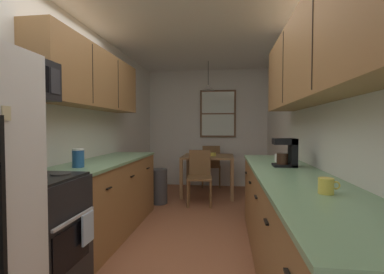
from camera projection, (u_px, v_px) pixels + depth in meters
ground_plane at (191, 229)px, 3.39m from camera, size 12.00×12.00×0.00m
wall_left at (89, 129)px, 3.52m from camera, size 0.10×9.00×2.55m
wall_right at (304, 129)px, 3.17m from camera, size 0.10×9.00×2.55m
wall_back at (207, 128)px, 5.97m from camera, size 4.40×0.10×2.55m
ceiling_slab at (191, 22)px, 3.30m from camera, size 4.40×9.00×0.08m
stove_range at (32, 237)px, 2.00m from camera, size 0.66×0.64×1.10m
microwave_over_range at (15, 78)px, 1.97m from camera, size 0.39×0.57×0.31m
counter_left at (108, 196)px, 3.29m from camera, size 0.64×1.96×0.90m
upper_cabinets_left at (94, 80)px, 3.21m from camera, size 0.33×2.04×0.68m
counter_right at (294, 228)px, 2.24m from camera, size 0.64×3.07×0.90m
upper_cabinets_right at (316, 54)px, 2.13m from camera, size 0.33×2.75×0.75m
dining_table at (208, 161)px, 5.14m from camera, size 0.96×0.87×0.75m
dining_chair_near at (200, 174)px, 4.52m from camera, size 0.43×0.43×0.90m
dining_chair_far at (211, 164)px, 5.78m from camera, size 0.45×0.45×0.90m
pendant_light at (208, 88)px, 5.09m from camera, size 0.25×0.25×0.55m
back_window at (218, 114)px, 5.85m from camera, size 0.78×0.05×1.03m
trash_bin at (159, 186)px, 4.55m from camera, size 0.28×0.28×0.58m
storage_canister at (78, 158)px, 2.62m from camera, size 0.11×0.11×0.18m
dish_towel at (88, 228)px, 2.11m from camera, size 0.02×0.16×0.24m
coffee_maker at (287, 152)px, 2.66m from camera, size 0.22×0.18×0.28m
mug_by_coffeemaker at (279, 158)px, 3.06m from camera, size 0.12×0.09×0.09m
mug_spare at (326, 186)px, 1.57m from camera, size 0.12×0.09×0.09m
table_serving_bowl at (212, 154)px, 5.12m from camera, size 0.16×0.16×0.06m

